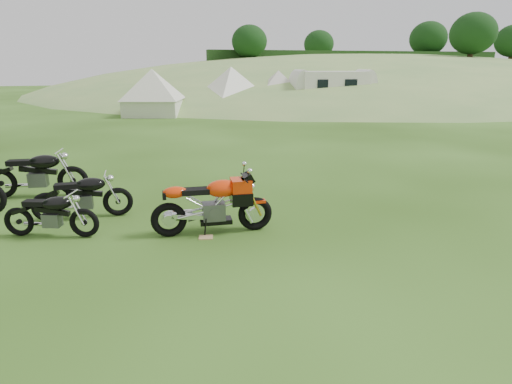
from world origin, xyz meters
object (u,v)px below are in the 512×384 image
object	(u,v)px
caravan	(332,91)
tent_mid	(231,89)
sport_motorcycle	(212,200)
plywood_board	(206,237)
vintage_moto_c	(36,173)
vintage_moto_a	(82,195)
vintage_moto_b	(50,213)
tent_right	(278,90)
tent_left	(153,92)

from	to	relation	value
caravan	tent_mid	bearing A→B (deg)	168.27
sport_motorcycle	tent_mid	xyz separation A→B (m)	(5.00, 20.68, 0.73)
plywood_board	vintage_moto_c	size ratio (longest dim) A/B	0.11
caravan	vintage_moto_a	bearing A→B (deg)	-122.46
tent_mid	caravan	world-z (taller)	tent_mid
sport_motorcycle	vintage_moto_c	xyz separation A→B (m)	(-3.47, 3.25, -0.05)
vintage_moto_b	vintage_moto_c	xyz separation A→B (m)	(-0.70, 2.65, 0.14)
plywood_board	vintage_moto_c	bearing A→B (deg)	133.71
vintage_moto_c	sport_motorcycle	bearing A→B (deg)	-36.49
plywood_board	tent_right	xyz separation A→B (m)	(8.30, 20.63, 1.27)
sport_motorcycle	tent_left	xyz separation A→B (m)	(-0.04, 18.98, 0.70)
sport_motorcycle	vintage_moto_c	distance (m)	4.76
vintage_moto_a	tent_right	world-z (taller)	tent_right
vintage_moto_a	plywood_board	bearing A→B (deg)	-36.28
vintage_moto_c	tent_right	world-z (taller)	tent_right
vintage_moto_b	vintage_moto_c	bearing A→B (deg)	123.51
vintage_moto_a	tent_mid	distance (m)	20.61
plywood_board	tent_left	size ratio (longest dim) A/B	0.08
tent_left	tent_right	world-z (taller)	tent_left
plywood_board	vintage_moto_b	world-z (taller)	vintage_moto_b
sport_motorcycle	tent_right	size ratio (longest dim) A/B	0.70
vintage_moto_b	vintage_moto_c	world-z (taller)	vintage_moto_c
sport_motorcycle	plywood_board	size ratio (longest dim) A/B	8.47
tent_mid	tent_right	bearing A→B (deg)	-23.52
sport_motorcycle	plywood_board	xyz separation A→B (m)	(-0.17, -0.20, -0.61)
vintage_moto_a	vintage_moto_b	distance (m)	0.95
tent_left	caravan	size ratio (longest dim) A/B	0.57
sport_motorcycle	vintage_moto_a	bearing A→B (deg)	152.18
tent_right	vintage_moto_b	bearing A→B (deg)	-112.32
vintage_moto_a	tent_left	xyz separation A→B (m)	(2.28, 17.55, 0.84)
sport_motorcycle	vintage_moto_a	world-z (taller)	sport_motorcycle
vintage_moto_a	caravan	distance (m)	21.99
sport_motorcycle	tent_left	world-z (taller)	tent_left
tent_left	caravan	xyz separation A→B (m)	(11.26, -0.24, -0.06)
vintage_moto_b	sport_motorcycle	bearing A→B (deg)	6.44
tent_mid	tent_right	distance (m)	3.14
tent_left	tent_mid	bearing A→B (deg)	34.90
vintage_moto_b	tent_left	xyz separation A→B (m)	(2.73, 18.38, 0.89)
vintage_moto_a	vintage_moto_b	xyz separation A→B (m)	(-0.45, -0.83, -0.05)
sport_motorcycle	caravan	xyz separation A→B (m)	(11.22, 18.74, 0.64)
plywood_board	vintage_moto_b	distance (m)	2.76
sport_motorcycle	tent_right	world-z (taller)	tent_right
tent_right	caravan	bearing A→B (deg)	-22.21
plywood_board	tent_mid	world-z (taller)	tent_mid
sport_motorcycle	tent_mid	world-z (taller)	tent_mid
vintage_moto_c	tent_mid	xyz separation A→B (m)	(8.47, 17.42, 0.78)
vintage_moto_a	caravan	size ratio (longest dim) A/B	0.34
sport_motorcycle	tent_left	size ratio (longest dim) A/B	0.68
vintage_moto_c	plywood_board	bearing A→B (deg)	-39.60
tent_right	vintage_moto_a	bearing A→B (deg)	-112.34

